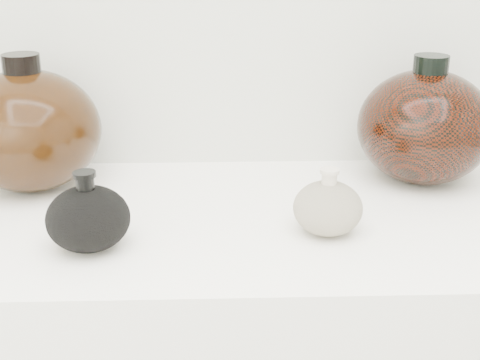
{
  "coord_description": "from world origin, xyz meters",
  "views": [
    {
      "loc": [
        -0.06,
        -0.01,
        1.33
      ],
      "look_at": [
        -0.03,
        0.92,
        0.97
      ],
      "focal_mm": 50.0,
      "sensor_mm": 36.0,
      "label": 1
    }
  ],
  "objects_px": {
    "cream_gourd_vase": "(328,207)",
    "black_gourd_vase": "(88,218)",
    "left_round_pot": "(29,130)",
    "right_round_pot": "(425,126)"
  },
  "relations": [
    {
      "from": "cream_gourd_vase",
      "to": "left_round_pot",
      "type": "relative_size",
      "value": 0.39
    },
    {
      "from": "cream_gourd_vase",
      "to": "left_round_pot",
      "type": "xyz_separation_m",
      "value": [
        -0.48,
        0.2,
        0.06
      ]
    },
    {
      "from": "black_gourd_vase",
      "to": "right_round_pot",
      "type": "height_order",
      "value": "right_round_pot"
    },
    {
      "from": "black_gourd_vase",
      "to": "left_round_pot",
      "type": "height_order",
      "value": "left_round_pot"
    },
    {
      "from": "black_gourd_vase",
      "to": "left_round_pot",
      "type": "xyz_separation_m",
      "value": [
        -0.14,
        0.24,
        0.06
      ]
    },
    {
      "from": "cream_gourd_vase",
      "to": "black_gourd_vase",
      "type": "bearing_deg",
      "value": -173.54
    },
    {
      "from": "black_gourd_vase",
      "to": "left_round_pot",
      "type": "relative_size",
      "value": 0.56
    },
    {
      "from": "cream_gourd_vase",
      "to": "left_round_pot",
      "type": "height_order",
      "value": "left_round_pot"
    },
    {
      "from": "right_round_pot",
      "to": "left_round_pot",
      "type": "bearing_deg",
      "value": -179.16
    },
    {
      "from": "black_gourd_vase",
      "to": "right_round_pot",
      "type": "xyz_separation_m",
      "value": [
        0.54,
        0.25,
        0.05
      ]
    }
  ]
}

